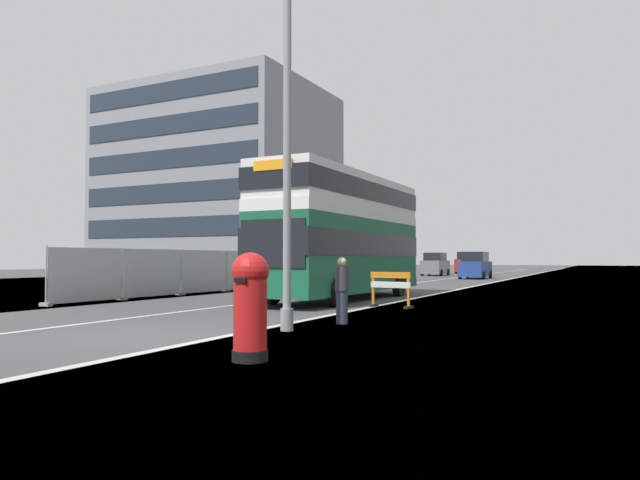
% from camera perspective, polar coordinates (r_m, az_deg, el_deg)
% --- Properties ---
extents(ground, '(140.00, 280.00, 0.10)m').
position_cam_1_polar(ground, '(12.42, -15.79, -9.44)').
color(ground, '#424244').
extents(double_decker_bus, '(2.87, 10.63, 4.84)m').
position_cam_1_polar(double_decker_bus, '(22.69, 2.31, 0.59)').
color(double_decker_bus, '#145638').
rests_on(double_decker_bus, ground).
extents(lamppost_foreground, '(0.29, 0.70, 9.70)m').
position_cam_1_polar(lamppost_foreground, '(13.27, -3.25, 11.22)').
color(lamppost_foreground, gray).
rests_on(lamppost_foreground, ground).
extents(red_pillar_postbox, '(0.59, 0.59, 1.71)m').
position_cam_1_polar(red_pillar_postbox, '(9.20, -6.90, -6.01)').
color(red_pillar_postbox, black).
rests_on(red_pillar_postbox, ground).
extents(roadworks_barrier, '(1.51, 0.67, 1.17)m').
position_cam_1_polar(roadworks_barrier, '(19.19, 6.97, -4.48)').
color(roadworks_barrier, orange).
rests_on(roadworks_barrier, ground).
extents(construction_site_fence, '(0.44, 27.40, 2.05)m').
position_cam_1_polar(construction_site_fence, '(31.81, -5.61, -2.96)').
color(construction_site_fence, '#A8AAAD').
rests_on(construction_site_fence, ground).
extents(car_oncoming_near, '(2.08, 3.96, 2.11)m').
position_cam_1_polar(car_oncoming_near, '(40.25, 5.60, -2.71)').
color(car_oncoming_near, gray).
rests_on(car_oncoming_near, ground).
extents(car_receding_mid, '(2.04, 4.45, 2.15)m').
position_cam_1_polar(car_receding_mid, '(48.05, 15.06, -2.50)').
color(car_receding_mid, navy).
rests_on(car_receding_mid, ground).
extents(car_receding_far, '(2.02, 3.93, 2.16)m').
position_cam_1_polar(car_receding_far, '(55.88, 11.29, -2.42)').
color(car_receding_far, slate).
rests_on(car_receding_far, ground).
extents(car_far_side, '(1.97, 4.20, 2.34)m').
position_cam_1_polar(car_far_side, '(64.85, 14.29, -2.25)').
color(car_far_side, maroon).
rests_on(car_far_side, ground).
extents(bare_tree_far_verge_near, '(2.44, 2.45, 4.86)m').
position_cam_1_polar(bare_tree_far_verge_near, '(51.80, -1.02, -0.95)').
color(bare_tree_far_verge_near, '#4C3D2D').
rests_on(bare_tree_far_verge_near, ground).
extents(bare_tree_far_verge_mid, '(2.62, 2.67, 4.86)m').
position_cam_1_polar(bare_tree_far_verge_mid, '(67.46, 3.39, -1.08)').
color(bare_tree_far_verge_mid, '#4C3D2D').
rests_on(bare_tree_far_verge_mid, ground).
extents(pedestrian_at_kerb, '(0.34, 0.34, 1.64)m').
position_cam_1_polar(pedestrian_at_kerb, '(14.32, 2.17, -5.00)').
color(pedestrian_at_kerb, '#2D3342').
rests_on(pedestrian_at_kerb, ground).
extents(backdrop_office_block, '(20.46, 15.52, 18.21)m').
position_cam_1_polar(backdrop_office_block, '(59.29, -9.91, 5.45)').
color(backdrop_office_block, gray).
rests_on(backdrop_office_block, ground).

